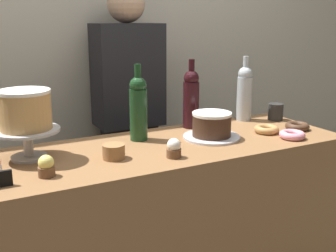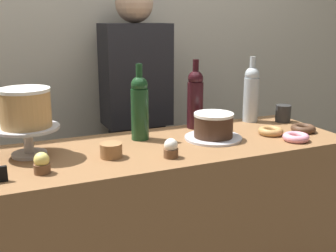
# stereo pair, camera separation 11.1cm
# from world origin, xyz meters

# --- Properties ---
(back_wall) EXTENTS (6.00, 0.05, 2.60)m
(back_wall) POSITION_xyz_m (0.00, 0.84, 1.30)
(back_wall) COLOR #BCB7A8
(back_wall) RESTS_ON ground_plane
(display_counter) EXTENTS (1.53, 0.53, 0.92)m
(display_counter) POSITION_xyz_m (0.00, 0.00, 0.46)
(display_counter) COLOR brown
(display_counter) RESTS_ON ground_plane
(cake_stand_pedestal) EXTENTS (0.24, 0.24, 0.11)m
(cake_stand_pedestal) POSITION_xyz_m (-0.54, 0.08, 1.00)
(cake_stand_pedestal) COLOR #B2B2B7
(cake_stand_pedestal) RESTS_ON display_counter
(white_layer_cake) EXTENTS (0.19, 0.19, 0.15)m
(white_layer_cake) POSITION_xyz_m (-0.54, 0.08, 1.11)
(white_layer_cake) COLOR tan
(white_layer_cake) RESTS_ON cake_stand_pedestal
(silver_serving_platter) EXTENTS (0.25, 0.25, 0.01)m
(silver_serving_platter) POSITION_xyz_m (0.21, -0.00, 0.92)
(silver_serving_platter) COLOR silver
(silver_serving_platter) RESTS_ON display_counter
(chocolate_round_cake) EXTENTS (0.17, 0.17, 0.10)m
(chocolate_round_cake) POSITION_xyz_m (0.21, -0.00, 0.98)
(chocolate_round_cake) COLOR #3D2619
(chocolate_round_cake) RESTS_ON silver_serving_platter
(wine_bottle_clear) EXTENTS (0.08, 0.08, 0.33)m
(wine_bottle_clear) POSITION_xyz_m (0.54, 0.20, 1.06)
(wine_bottle_clear) COLOR #B2BCC1
(wine_bottle_clear) RESTS_ON display_counter
(wine_bottle_dark_red) EXTENTS (0.08, 0.08, 0.33)m
(wine_bottle_dark_red) POSITION_xyz_m (0.23, 0.20, 1.06)
(wine_bottle_dark_red) COLOR black
(wine_bottle_dark_red) RESTS_ON display_counter
(wine_bottle_green) EXTENTS (0.08, 0.08, 0.33)m
(wine_bottle_green) POSITION_xyz_m (-0.08, 0.12, 1.06)
(wine_bottle_green) COLOR #193D1E
(wine_bottle_green) RESTS_ON display_counter
(cupcake_lemon) EXTENTS (0.06, 0.06, 0.07)m
(cupcake_lemon) POSITION_xyz_m (-0.52, -0.13, 0.95)
(cupcake_lemon) COLOR brown
(cupcake_lemon) RESTS_ON display_counter
(cupcake_vanilla) EXTENTS (0.06, 0.06, 0.07)m
(cupcake_vanilla) POSITION_xyz_m (-0.05, -0.15, 0.95)
(cupcake_vanilla) COLOR brown
(cupcake_vanilla) RESTS_ON display_counter
(donut_chocolate) EXTENTS (0.11, 0.11, 0.03)m
(donut_chocolate) POSITION_xyz_m (0.65, -0.07, 0.94)
(donut_chocolate) COLOR #472D1E
(donut_chocolate) RESTS_ON display_counter
(donut_pink) EXTENTS (0.11, 0.11, 0.03)m
(donut_pink) POSITION_xyz_m (0.52, -0.17, 0.94)
(donut_pink) COLOR pink
(donut_pink) RESTS_ON display_counter
(donut_maple) EXTENTS (0.11, 0.11, 0.03)m
(donut_maple) POSITION_xyz_m (0.48, -0.04, 0.94)
(donut_maple) COLOR #B27F47
(donut_maple) RESTS_ON display_counter
(cookie_stack) EXTENTS (0.08, 0.08, 0.05)m
(cookie_stack) POSITION_xyz_m (-0.26, -0.06, 0.95)
(cookie_stack) COLOR olive
(cookie_stack) RESTS_ON display_counter
(price_sign_chalkboard) EXTENTS (0.07, 0.01, 0.05)m
(price_sign_chalkboard) POSITION_xyz_m (-0.67, -0.15, 0.95)
(price_sign_chalkboard) COLOR black
(price_sign_chalkboard) RESTS_ON display_counter
(coffee_cup_ceramic) EXTENTS (0.08, 0.08, 0.08)m
(coffee_cup_ceramic) POSITION_xyz_m (0.69, 0.13, 0.96)
(coffee_cup_ceramic) COLOR #282828
(coffee_cup_ceramic) RESTS_ON display_counter
(barista_figure) EXTENTS (0.36, 0.22, 1.60)m
(barista_figure) POSITION_xyz_m (0.09, 0.64, 0.84)
(barista_figure) COLOR black
(barista_figure) RESTS_ON ground_plane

